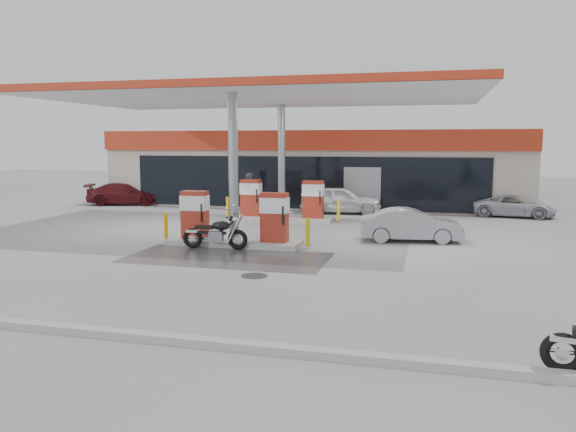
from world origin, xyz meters
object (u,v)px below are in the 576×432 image
Objects in this scene: pump_island_near at (234,224)px; attendant at (250,192)px; parked_motorcycle at (216,234)px; parked_car_right at (515,206)px; pump_island_far at (282,205)px; sedan_white at (341,200)px; parked_car_left at (125,194)px; hatchback_silver at (411,225)px.

attendant is at bearing 105.16° from pump_island_near.
parked_car_right is (10.33, 10.79, 0.01)m from parked_motorcycle.
pump_island_far is (0.00, 6.00, 0.00)m from pump_island_near.
attendant is at bearing 87.50° from sedan_white.
parked_motorcycle is 14.49m from parked_car_left.
sedan_white is (2.08, 9.20, -0.05)m from pump_island_near.
parked_motorcycle is 0.60× the size of parked_car_right.
hatchback_silver is (6.00, 2.99, 0.08)m from parked_motorcycle.
sedan_white is 7.97m from parked_car_right.
sedan_white is at bearing -94.48° from attendant.
hatchback_silver is at bearing -33.84° from pump_island_far.
parked_car_left is at bearing 126.80° from parked_motorcycle.
parked_car_left is at bearing 135.00° from pump_island_near.
pump_island_far reaches higher than hatchback_silver.
parked_motorcycle is at bearing 143.51° from parked_car_right.
pump_island_far is 3.82m from sedan_white.
pump_island_near reaches higher than sedan_white.
pump_island_far is 6.83m from hatchback_silver.
hatchback_silver is 0.85× the size of parked_car_left.
parked_car_left is (-7.62, 1.20, -0.36)m from attendant.
attendant is at bearing 97.03° from parked_motorcycle.
hatchback_silver is 0.96× the size of parked_car_right.
sedan_white is (2.41, 9.99, 0.17)m from parked_motorcycle.
pump_island_far is at bearing 47.94° from hatchback_silver.
parked_car_left is at bearing 97.26° from parked_car_right.
hatchback_silver is at bearing -134.42° from parked_car_left.
pump_island_far is at bearing 90.00° from pump_island_near.
attendant is 10.42m from hatchback_silver.
parked_car_right is at bearing -94.06° from attendant.
attendant reaches higher than parked_car_left.
pump_island_far reaches higher than parked_car_left.
attendant reaches higher than hatchback_silver.
parked_car_left reaches higher than parked_motorcycle.
parked_motorcycle is 14.94m from parked_car_right.
parked_motorcycle is 1.13× the size of attendant.
attendant is (-2.06, 9.59, 0.46)m from parked_motorcycle.
parked_car_right is at bearing 41.19° from parked_motorcycle.
hatchback_silver is (5.67, -3.80, -0.14)m from pump_island_far.
pump_island_far is 10.77m from parked_car_right.
parked_motorcycle is at bearing -177.50° from attendant.
sedan_white is 7.87m from hatchback_silver.
pump_island_far is at bearing 82.16° from parked_motorcycle.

